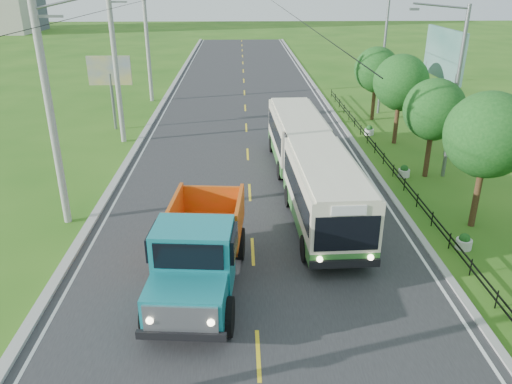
{
  "coord_description": "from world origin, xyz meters",
  "views": [
    {
      "loc": [
        -0.44,
        -11.5,
        10.19
      ],
      "look_at": [
        0.19,
        7.68,
        1.9
      ],
      "focal_mm": 35.0,
      "sensor_mm": 36.0,
      "label": 1
    }
  ],
  "objects_px": {
    "pole_near": "(51,111)",
    "bus": "(309,159)",
    "tree_back": "(377,72)",
    "billboard_right": "(443,61)",
    "planter_far": "(369,131)",
    "tree_third": "(487,139)",
    "planter_near": "(464,242)",
    "streetlight_mid": "(453,88)",
    "tree_fourth": "(434,112)",
    "pole_mid": "(116,64)",
    "billboard_left": "(110,75)",
    "tree_fifth": "(401,85)",
    "planter_mid": "(404,172)",
    "dump_truck": "(199,246)",
    "pole_far": "(148,42)",
    "streetlight_far": "(382,51)"
  },
  "relations": [
    {
      "from": "pole_near",
      "to": "bus",
      "type": "xyz_separation_m",
      "value": [
        11.23,
        2.79,
        -3.24
      ]
    },
    {
      "from": "tree_back",
      "to": "billboard_right",
      "type": "relative_size",
      "value": 0.75
    },
    {
      "from": "pole_near",
      "to": "planter_far",
      "type": "xyz_separation_m",
      "value": [
        16.86,
        13.0,
        -4.81
      ]
    },
    {
      "from": "tree_third",
      "to": "planter_far",
      "type": "xyz_separation_m",
      "value": [
        -1.26,
        13.86,
        -3.7
      ]
    },
    {
      "from": "planter_near",
      "to": "planter_far",
      "type": "xyz_separation_m",
      "value": [
        0.0,
        16.0,
        0.0
      ]
    },
    {
      "from": "tree_back",
      "to": "streetlight_mid",
      "type": "distance_m",
      "value": 12.23
    },
    {
      "from": "tree_fourth",
      "to": "streetlight_mid",
      "type": "height_order",
      "value": "streetlight_mid"
    },
    {
      "from": "pole_mid",
      "to": "tree_back",
      "type": "distance_m",
      "value": 18.89
    },
    {
      "from": "streetlight_mid",
      "to": "bus",
      "type": "height_order",
      "value": "streetlight_mid"
    },
    {
      "from": "pole_near",
      "to": "billboard_left",
      "type": "relative_size",
      "value": 1.92
    },
    {
      "from": "pole_mid",
      "to": "tree_fifth",
      "type": "bearing_deg",
      "value": -2.71
    },
    {
      "from": "pole_near",
      "to": "billboard_left",
      "type": "distance_m",
      "value": 15.1
    },
    {
      "from": "pole_near",
      "to": "planter_mid",
      "type": "xyz_separation_m",
      "value": [
        16.86,
        5.0,
        -4.81
      ]
    },
    {
      "from": "tree_back",
      "to": "billboard_left",
      "type": "xyz_separation_m",
      "value": [
        -19.36,
        -2.14,
        0.21
      ]
    },
    {
      "from": "pole_near",
      "to": "planter_far",
      "type": "relative_size",
      "value": 14.93
    },
    {
      "from": "tree_fifth",
      "to": "planter_mid",
      "type": "height_order",
      "value": "tree_fifth"
    },
    {
      "from": "planter_far",
      "to": "dump_truck",
      "type": "bearing_deg",
      "value": -119.67
    },
    {
      "from": "pole_mid",
      "to": "planter_near",
      "type": "distance_m",
      "value": 23.08
    },
    {
      "from": "pole_far",
      "to": "tree_third",
      "type": "relative_size",
      "value": 1.67
    },
    {
      "from": "tree_back",
      "to": "planter_mid",
      "type": "height_order",
      "value": "tree_back"
    },
    {
      "from": "pole_mid",
      "to": "tree_third",
      "type": "relative_size",
      "value": 1.67
    },
    {
      "from": "pole_near",
      "to": "planter_near",
      "type": "height_order",
      "value": "pole_near"
    },
    {
      "from": "planter_near",
      "to": "streetlight_mid",
      "type": "bearing_deg",
      "value": 75.68
    },
    {
      "from": "pole_mid",
      "to": "streetlight_mid",
      "type": "bearing_deg",
      "value": -20.32
    },
    {
      "from": "billboard_left",
      "to": "billboard_right",
      "type": "xyz_separation_m",
      "value": [
        21.8,
        -4.0,
        1.48
      ]
    },
    {
      "from": "tree_fifth",
      "to": "tree_back",
      "type": "relative_size",
      "value": 1.05
    },
    {
      "from": "planter_mid",
      "to": "pole_far",
      "type": "bearing_deg",
      "value": 131.59
    },
    {
      "from": "billboard_right",
      "to": "bus",
      "type": "relative_size",
      "value": 0.45
    },
    {
      "from": "tree_back",
      "to": "billboard_left",
      "type": "height_order",
      "value": "tree_back"
    },
    {
      "from": "tree_fifth",
      "to": "planter_near",
      "type": "relative_size",
      "value": 8.66
    },
    {
      "from": "tree_fifth",
      "to": "planter_far",
      "type": "bearing_deg",
      "value": 124.05
    },
    {
      "from": "planter_near",
      "to": "billboard_right",
      "type": "height_order",
      "value": "billboard_right"
    },
    {
      "from": "pole_near",
      "to": "planter_near",
      "type": "distance_m",
      "value": 17.79
    },
    {
      "from": "pole_far",
      "to": "planter_mid",
      "type": "relative_size",
      "value": 14.93
    },
    {
      "from": "tree_fourth",
      "to": "bus",
      "type": "xyz_separation_m",
      "value": [
        -6.89,
        -2.35,
        -1.73
      ]
    },
    {
      "from": "streetlight_far",
      "to": "planter_far",
      "type": "height_order",
      "value": "streetlight_far"
    },
    {
      "from": "tree_back",
      "to": "streetlight_far",
      "type": "xyz_separation_m",
      "value": [
        0.79,
        1.86,
        1.25
      ]
    },
    {
      "from": "planter_mid",
      "to": "bus",
      "type": "xyz_separation_m",
      "value": [
        -5.63,
        -2.21,
        1.57
      ]
    },
    {
      "from": "pole_near",
      "to": "tree_fourth",
      "type": "distance_m",
      "value": 18.89
    },
    {
      "from": "pole_far",
      "to": "streetlight_mid",
      "type": "height_order",
      "value": "pole_far"
    },
    {
      "from": "pole_mid",
      "to": "billboard_right",
      "type": "xyz_separation_m",
      "value": [
        20.56,
        -1.0,
        0.25
      ]
    },
    {
      "from": "planter_near",
      "to": "billboard_right",
      "type": "distance_m",
      "value": 15.34
    },
    {
      "from": "billboard_right",
      "to": "streetlight_far",
      "type": "bearing_deg",
      "value": 101.71
    },
    {
      "from": "pole_near",
      "to": "pole_mid",
      "type": "bearing_deg",
      "value": 90.0
    },
    {
      "from": "billboard_left",
      "to": "pole_near",
      "type": "bearing_deg",
      "value": -85.28
    },
    {
      "from": "pole_mid",
      "to": "bus",
      "type": "bearing_deg",
      "value": -39.35
    },
    {
      "from": "tree_back",
      "to": "streetlight_mid",
      "type": "relative_size",
      "value": 0.61
    },
    {
      "from": "tree_fifth",
      "to": "streetlight_far",
      "type": "bearing_deg",
      "value": 84.29
    },
    {
      "from": "pole_mid",
      "to": "billboard_left",
      "type": "relative_size",
      "value": 1.92
    },
    {
      "from": "planter_mid",
      "to": "dump_truck",
      "type": "xyz_separation_m",
      "value": [
        -10.51,
        -10.46,
        1.39
      ]
    }
  ]
}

